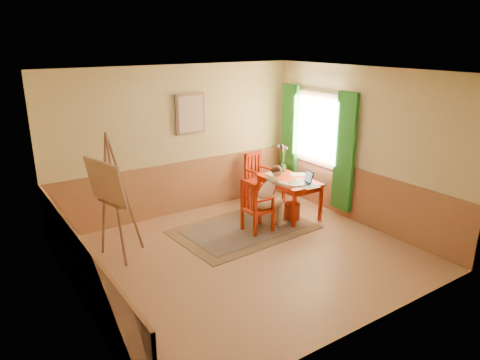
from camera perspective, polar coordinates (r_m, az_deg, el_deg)
room at (r=6.53m, az=0.88°, el=1.32°), size 5.04×4.54×2.84m
wainscot at (r=7.46m, az=-2.66°, el=-3.87°), size 5.00×4.50×1.00m
window at (r=8.87m, az=9.71°, el=5.13°), size 0.12×2.01×2.20m
wall_portrait at (r=8.39m, az=-6.39°, el=8.42°), size 0.60×0.05×0.76m
rug at (r=7.94m, az=0.52°, el=-6.33°), size 2.49×1.74×0.02m
table at (r=8.43m, az=6.31°, el=-0.44°), size 0.76×1.22×0.72m
chair_left at (r=7.68m, az=1.99°, el=-3.40°), size 0.45×0.43×0.95m
chair_back at (r=9.19m, az=2.30°, el=0.35°), size 0.50×0.52×1.00m
figure at (r=7.80m, az=3.85°, el=-1.89°), size 0.84×0.37×1.14m
laptop at (r=8.13m, az=8.03°, el=-0.18°), size 0.44×0.32×0.24m
papers at (r=8.43m, az=7.23°, el=0.20°), size 0.69×1.25×0.00m
vase at (r=8.78m, az=5.53°, el=2.67°), size 0.19×0.28×0.55m
wastebasket at (r=8.36m, az=6.67°, el=-4.02°), size 0.37×0.37×0.32m
easel at (r=6.78m, az=-16.54°, el=-0.82°), size 0.75×0.89×1.99m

